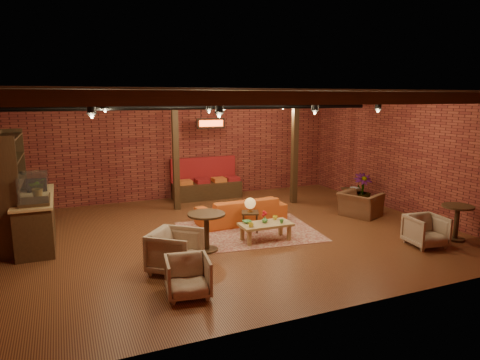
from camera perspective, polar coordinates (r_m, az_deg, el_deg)
name	(u,v)px	position (r m, az deg, el deg)	size (l,w,h in m)	color
floor	(231,233)	(9.98, -1.18, -7.09)	(10.00, 10.00, 0.00)	#37170D
ceiling	(231,92)	(9.49, -1.26, 11.61)	(10.00, 8.00, 0.02)	black
wall_back	(183,147)	(13.38, -7.58, 4.45)	(10.00, 0.02, 3.20)	maroon
wall_front	(336,206)	(6.14, 12.71, -3.35)	(10.00, 0.02, 3.20)	maroon
wall_right	(403,154)	(12.34, 20.94, 3.28)	(0.02, 8.00, 3.20)	maroon
ceiling_beams	(231,98)	(9.49, -1.26, 10.88)	(9.80, 6.40, 0.22)	black
ceiling_pipe	(207,107)	(11.00, -4.37, 9.66)	(0.12, 0.12, 9.60)	black
post_left	(176,153)	(11.88, -8.57, 3.61)	(0.16, 0.16, 3.20)	black
post_right	(295,149)	(12.61, 7.30, 4.07)	(0.16, 0.16, 3.20)	black
service_counter	(35,207)	(10.10, -25.68, -3.26)	(0.80, 2.50, 1.60)	black
plant_counter	(39,186)	(10.21, -25.26, -0.67)	(0.35, 0.39, 0.30)	#337F33
shelving_hutch	(12,189)	(10.15, -28.09, -1.09)	(0.52, 2.00, 2.40)	black
banquette	(207,182)	(13.29, -4.45, -0.33)	(2.10, 0.70, 1.00)	maroon
service_sign	(211,123)	(12.63, -3.92, 7.56)	(0.86, 0.06, 0.30)	#EA4717
ceiling_spotlights	(231,108)	(9.50, -1.25, 9.56)	(6.40, 4.40, 0.28)	black
rug	(248,231)	(10.08, 1.09, -6.87)	(3.12, 2.39, 0.01)	maroon
sofa	(241,210)	(10.70, 0.16, -4.06)	(2.20, 0.86, 0.64)	#BF4E1A
coffee_table	(265,225)	(9.40, 3.35, -6.02)	(1.15, 0.58, 0.64)	#A37E4C
side_table_lamp	(250,206)	(9.92, 1.36, -3.48)	(0.51, 0.51, 0.81)	black
round_table_left	(207,225)	(8.74, -4.48, -6.07)	(0.76, 0.76, 0.79)	black
armchair_a	(175,249)	(7.83, -8.61, -9.10)	(0.82, 0.77, 0.84)	#B9AD8F
armchair_b	(188,275)	(6.93, -6.98, -12.44)	(0.68, 0.63, 0.70)	#B9AD8F
armchair_right	(360,200)	(11.70, 15.75, -2.63)	(0.98, 0.64, 0.86)	brown
side_table_book	(352,190)	(12.76, 14.73, -1.25)	(0.47, 0.47, 0.54)	black
round_table_right	(457,217)	(10.51, 26.96, -4.42)	(0.67, 0.67, 0.78)	black
armchair_far	(426,229)	(9.85, 23.56, -6.05)	(0.71, 0.66, 0.73)	#B9AD8F
plant_tall	(364,157)	(12.62, 16.17, 2.93)	(1.60, 1.60, 2.85)	#4C7F4C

